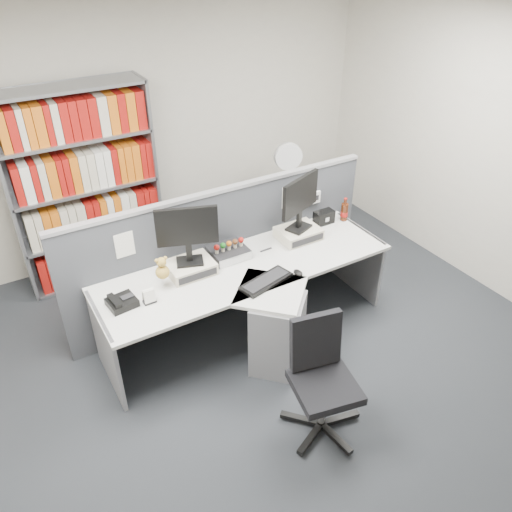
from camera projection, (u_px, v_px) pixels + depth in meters
ground at (296, 387)px, 4.17m from camera, size 5.50×5.50×0.00m
room_shell at (309, 189)px, 3.19m from camera, size 5.04×5.54×2.72m
partition at (224, 250)px, 4.72m from camera, size 3.00×0.08×1.27m
desk at (259, 304)px, 4.35m from camera, size 2.60×1.20×0.72m
monitor_riser_left at (191, 267)px, 4.26m from camera, size 0.38×0.31×0.10m
monitor_riser_right at (299, 233)px, 4.73m from camera, size 0.38×0.31×0.10m
monitor_left at (187, 231)px, 4.07m from camera, size 0.48×0.23×0.51m
monitor_right at (300, 199)px, 4.54m from camera, size 0.48×0.23×0.51m
desktop_pc at (228, 253)px, 4.47m from camera, size 0.32×0.28×0.08m
figurines at (229, 244)px, 4.41m from camera, size 0.29×0.05×0.09m
keyboard at (266, 281)px, 4.16m from camera, size 0.49×0.28×0.03m
mouse at (298, 273)px, 4.25m from camera, size 0.06×0.10×0.04m
desk_phone at (121, 302)px, 3.90m from camera, size 0.23×0.21×0.09m
desk_calendar at (149, 297)px, 3.92m from camera, size 0.10×0.07×0.12m
plush_toy at (162, 269)px, 4.01m from camera, size 0.11×0.11×0.19m
speaker at (324, 217)px, 4.96m from camera, size 0.20×0.11×0.13m
cola_bottle at (344, 212)px, 5.00m from camera, size 0.07×0.07×0.24m
shelving_unit at (85, 191)px, 5.01m from camera, size 1.41×0.40×2.00m
filing_cabinet at (286, 214)px, 5.93m from camera, size 0.45×0.61×0.70m
desk_fan at (288, 160)px, 5.56m from camera, size 0.30×0.18×0.51m
office_chair at (321, 375)px, 3.62m from camera, size 0.61×0.60×0.92m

